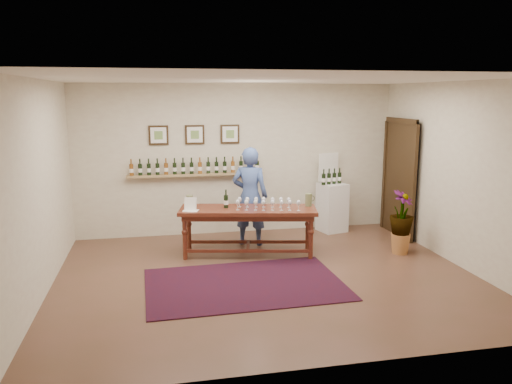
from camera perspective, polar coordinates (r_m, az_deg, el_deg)
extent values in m
plane|color=brown|center=(7.34, 1.27, -9.65)|extent=(6.00, 6.00, 0.00)
plane|color=beige|center=(9.39, -2.08, 3.74)|extent=(6.00, 0.00, 6.00)
plane|color=beige|center=(4.62, 8.26, -4.00)|extent=(6.00, 0.00, 6.00)
plane|color=beige|center=(6.95, -23.55, 0.25)|extent=(0.00, 5.00, 5.00)
plane|color=beige|center=(8.17, 22.31, 1.82)|extent=(0.00, 5.00, 5.00)
plane|color=white|center=(6.87, 1.37, 12.78)|extent=(6.00, 6.00, 0.00)
cube|color=tan|center=(9.24, -6.88, 1.98)|extent=(2.50, 0.16, 0.04)
cube|color=black|center=(9.63, 16.28, 1.38)|extent=(0.10, 1.00, 2.10)
cube|color=black|center=(9.61, 16.02, 1.37)|extent=(0.04, 1.12, 2.22)
cube|color=black|center=(9.20, -11.08, 6.39)|extent=(0.35, 0.03, 0.35)
cube|color=white|center=(9.18, -11.08, 6.38)|extent=(0.28, 0.01, 0.28)
cube|color=#73994C|center=(9.17, -11.08, 6.38)|extent=(0.15, 0.00, 0.15)
cube|color=black|center=(9.22, -7.02, 6.53)|extent=(0.35, 0.03, 0.35)
cube|color=white|center=(9.21, -7.01, 6.52)|extent=(0.28, 0.01, 0.28)
cube|color=#73994C|center=(9.20, -7.01, 6.52)|extent=(0.15, 0.00, 0.15)
cube|color=black|center=(9.30, -3.00, 6.63)|extent=(0.35, 0.03, 0.35)
cube|color=white|center=(9.28, -2.98, 6.62)|extent=(0.28, 0.01, 0.28)
cube|color=#73994C|center=(9.28, -2.98, 6.62)|extent=(0.15, 0.00, 0.15)
cube|color=#4A0D12|center=(7.05, -1.30, -10.47)|extent=(2.75, 1.88, 0.01)
cube|color=#4E1913|center=(8.11, -0.92, -2.07)|extent=(2.31, 1.13, 0.06)
cube|color=#4E1913|center=(8.12, -0.92, -2.55)|extent=(2.16, 0.99, 0.10)
cylinder|color=#4E1913|center=(8.04, -8.14, -5.18)|extent=(0.08, 0.08, 0.72)
cylinder|color=#4E1913|center=(8.01, 6.29, -5.19)|extent=(0.08, 0.08, 0.72)
cylinder|color=#4E1913|center=(8.52, -7.67, -4.24)|extent=(0.08, 0.08, 0.72)
cylinder|color=#4E1913|center=(8.49, 5.93, -4.25)|extent=(0.08, 0.08, 0.72)
cube|color=#4E1913|center=(8.03, -0.93, -6.74)|extent=(1.98, 0.45, 0.05)
cube|color=#4E1913|center=(8.51, -0.88, -5.71)|extent=(1.98, 0.45, 0.05)
cube|color=#4E1913|center=(8.27, -0.91, -6.21)|extent=(0.15, 0.50, 0.05)
cube|color=white|center=(7.99, -7.50, -1.36)|extent=(0.28, 0.24, 0.21)
cube|color=white|center=(9.71, 8.68, -1.75)|extent=(0.56, 0.56, 0.93)
cube|color=white|center=(9.72, 8.27, 2.84)|extent=(0.42, 0.13, 0.59)
cone|color=#AB6E39|center=(8.66, 16.16, -5.68)|extent=(0.32, 0.32, 0.33)
imported|color=#1D3B18|center=(8.54, 16.32, -2.74)|extent=(0.68, 0.68, 0.58)
imported|color=#3E5692|center=(8.66, -0.69, -0.49)|extent=(0.74, 0.62, 1.72)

